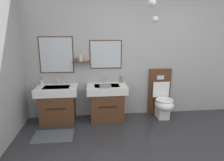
# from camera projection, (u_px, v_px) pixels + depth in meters

# --- Properties ---
(wall_back) EXTENTS (5.06, 0.56, 2.68)m
(wall_back) POSITION_uv_depth(u_px,v_px,m) (142.00, 52.00, 3.99)
(wall_back) COLOR #A8A8AA
(wall_back) RESTS_ON ground
(bath_mat) EXTENTS (0.68, 0.44, 0.01)m
(bath_mat) POSITION_uv_depth(u_px,v_px,m) (53.00, 136.00, 3.28)
(bath_mat) COLOR #474C56
(bath_mat) RESTS_ON ground
(vanity_sink_left) EXTENTS (0.79, 0.51, 0.72)m
(vanity_sink_left) POSITION_uv_depth(u_px,v_px,m) (58.00, 103.00, 3.77)
(vanity_sink_left) COLOR #56331E
(vanity_sink_left) RESTS_ON ground
(tap_on_left_sink) EXTENTS (0.03, 0.13, 0.11)m
(tap_on_left_sink) POSITION_uv_depth(u_px,v_px,m) (58.00, 81.00, 3.86)
(tap_on_left_sink) COLOR silver
(tap_on_left_sink) RESTS_ON vanity_sink_left
(vanity_sink_right) EXTENTS (0.79, 0.51, 0.72)m
(vanity_sink_right) POSITION_uv_depth(u_px,v_px,m) (107.00, 101.00, 3.87)
(vanity_sink_right) COLOR #56331E
(vanity_sink_right) RESTS_ON ground
(tap_on_right_sink) EXTENTS (0.03, 0.13, 0.11)m
(tap_on_right_sink) POSITION_uv_depth(u_px,v_px,m) (106.00, 80.00, 3.96)
(tap_on_right_sink) COLOR silver
(tap_on_right_sink) RESTS_ON vanity_sink_right
(toilet) EXTENTS (0.48, 0.62, 1.00)m
(toilet) POSITION_uv_depth(u_px,v_px,m) (162.00, 99.00, 4.01)
(toilet) COLOR #56331E
(toilet) RESTS_ON ground
(toothbrush_cup) EXTENTS (0.07, 0.07, 0.21)m
(toothbrush_cup) POSITION_uv_depth(u_px,v_px,m) (42.00, 82.00, 3.81)
(toothbrush_cup) COLOR silver
(toothbrush_cup) RESTS_ON vanity_sink_left
(soap_dispenser) EXTENTS (0.06, 0.06, 0.18)m
(soap_dispenser) POSITION_uv_depth(u_px,v_px,m) (122.00, 79.00, 3.99)
(soap_dispenser) COLOR gray
(soap_dispenser) RESTS_ON vanity_sink_right
(folded_hand_towel) EXTENTS (0.22, 0.16, 0.04)m
(folded_hand_towel) POSITION_uv_depth(u_px,v_px,m) (105.00, 86.00, 3.63)
(folded_hand_towel) COLOR gray
(folded_hand_towel) RESTS_ON vanity_sink_right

